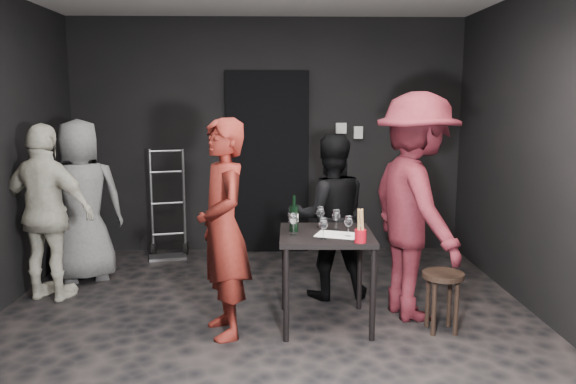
{
  "coord_description": "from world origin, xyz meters",
  "views": [
    {
      "loc": [
        0.07,
        -4.04,
        1.78
      ],
      "look_at": [
        0.18,
        0.25,
        1.07
      ],
      "focal_mm": 35.0,
      "sensor_mm": 36.0,
      "label": 1
    }
  ],
  "objects_px": {
    "server_red": "(223,218)",
    "wine_bottle": "(294,218)",
    "woman_black": "(330,218)",
    "stool": "(443,286)",
    "breadstick_cup": "(361,226)",
    "hand_truck": "(168,237)",
    "bystander_grey": "(82,196)",
    "tasting_table": "(326,245)",
    "man_maroon": "(416,181)",
    "bystander_cream": "(47,208)"
  },
  "relations": [
    {
      "from": "server_red",
      "to": "wine_bottle",
      "type": "distance_m",
      "value": 0.58
    },
    {
      "from": "woman_black",
      "to": "stool",
      "type": "bearing_deg",
      "value": 129.35
    },
    {
      "from": "stool",
      "to": "server_red",
      "type": "distance_m",
      "value": 1.76
    },
    {
      "from": "stool",
      "to": "server_red",
      "type": "xyz_separation_m",
      "value": [
        -1.67,
        0.0,
        0.54
      ]
    },
    {
      "from": "breadstick_cup",
      "to": "wine_bottle",
      "type": "bearing_deg",
      "value": 143.05
    },
    {
      "from": "hand_truck",
      "to": "server_red",
      "type": "relative_size",
      "value": 0.68
    },
    {
      "from": "wine_bottle",
      "to": "breadstick_cup",
      "type": "xyz_separation_m",
      "value": [
        0.47,
        -0.35,
        0.01
      ]
    },
    {
      "from": "bystander_grey",
      "to": "wine_bottle",
      "type": "xyz_separation_m",
      "value": [
        2.03,
        -1.12,
        0.01
      ]
    },
    {
      "from": "stool",
      "to": "tasting_table",
      "type": "bearing_deg",
      "value": 169.56
    },
    {
      "from": "man_maroon",
      "to": "bystander_grey",
      "type": "height_order",
      "value": "man_maroon"
    },
    {
      "from": "hand_truck",
      "to": "bystander_grey",
      "type": "distance_m",
      "value": 1.24
    },
    {
      "from": "stool",
      "to": "breadstick_cup",
      "type": "distance_m",
      "value": 0.85
    },
    {
      "from": "hand_truck",
      "to": "man_maroon",
      "type": "bearing_deg",
      "value": -51.16
    },
    {
      "from": "stool",
      "to": "bystander_grey",
      "type": "xyz_separation_m",
      "value": [
        -3.17,
        1.33,
        0.48
      ]
    },
    {
      "from": "man_maroon",
      "to": "wine_bottle",
      "type": "bearing_deg",
      "value": 83.24
    },
    {
      "from": "breadstick_cup",
      "to": "woman_black",
      "type": "bearing_deg",
      "value": 97.37
    },
    {
      "from": "stool",
      "to": "wine_bottle",
      "type": "bearing_deg",
      "value": 169.46
    },
    {
      "from": "stool",
      "to": "breadstick_cup",
      "type": "xyz_separation_m",
      "value": [
        -0.67,
        -0.14,
        0.5
      ]
    },
    {
      "from": "tasting_table",
      "to": "bystander_cream",
      "type": "bearing_deg",
      "value": 164.9
    },
    {
      "from": "hand_truck",
      "to": "server_red",
      "type": "height_order",
      "value": "server_red"
    },
    {
      "from": "man_maroon",
      "to": "bystander_cream",
      "type": "distance_m",
      "value": 3.2
    },
    {
      "from": "server_red",
      "to": "bystander_cream",
      "type": "bearing_deg",
      "value": -135.61
    },
    {
      "from": "server_red",
      "to": "wine_bottle",
      "type": "height_order",
      "value": "server_red"
    },
    {
      "from": "server_red",
      "to": "wine_bottle",
      "type": "bearing_deg",
      "value": 92.13
    },
    {
      "from": "stool",
      "to": "man_maroon",
      "type": "relative_size",
      "value": 0.21
    },
    {
      "from": "stool",
      "to": "wine_bottle",
      "type": "distance_m",
      "value": 1.26
    },
    {
      "from": "stool",
      "to": "server_red",
      "type": "relative_size",
      "value": 0.26
    },
    {
      "from": "stool",
      "to": "woman_black",
      "type": "bearing_deg",
      "value": 133.8
    },
    {
      "from": "tasting_table",
      "to": "bystander_grey",
      "type": "distance_m",
      "value": 2.57
    },
    {
      "from": "server_red",
      "to": "man_maroon",
      "type": "relative_size",
      "value": 0.8
    },
    {
      "from": "woman_black",
      "to": "bystander_cream",
      "type": "relative_size",
      "value": 0.87
    },
    {
      "from": "tasting_table",
      "to": "breadstick_cup",
      "type": "xyz_separation_m",
      "value": [
        0.22,
        -0.31,
        0.22
      ]
    },
    {
      "from": "hand_truck",
      "to": "stool",
      "type": "relative_size",
      "value": 2.62
    },
    {
      "from": "man_maroon",
      "to": "wine_bottle",
      "type": "height_order",
      "value": "man_maroon"
    },
    {
      "from": "bystander_cream",
      "to": "breadstick_cup",
      "type": "relative_size",
      "value": 6.25
    },
    {
      "from": "server_red",
      "to": "bystander_grey",
      "type": "distance_m",
      "value": 2.0
    },
    {
      "from": "hand_truck",
      "to": "bystander_grey",
      "type": "relative_size",
      "value": 0.72
    },
    {
      "from": "bystander_cream",
      "to": "tasting_table",
      "type": "bearing_deg",
      "value": -178.67
    },
    {
      "from": "man_maroon",
      "to": "wine_bottle",
      "type": "relative_size",
      "value": 7.81
    },
    {
      "from": "bystander_grey",
      "to": "tasting_table",
      "type": "bearing_deg",
      "value": 131.55
    },
    {
      "from": "hand_truck",
      "to": "bystander_cream",
      "type": "height_order",
      "value": "bystander_cream"
    },
    {
      "from": "stool",
      "to": "bystander_cream",
      "type": "xyz_separation_m",
      "value": [
        -3.3,
        0.81,
        0.46
      ]
    },
    {
      "from": "tasting_table",
      "to": "server_red",
      "type": "distance_m",
      "value": 0.84
    },
    {
      "from": "stool",
      "to": "man_maroon",
      "type": "height_order",
      "value": "man_maroon"
    },
    {
      "from": "breadstick_cup",
      "to": "hand_truck",
      "type": "bearing_deg",
      "value": 128.49
    },
    {
      "from": "bystander_grey",
      "to": "wine_bottle",
      "type": "distance_m",
      "value": 2.32
    },
    {
      "from": "man_maroon",
      "to": "bystander_cream",
      "type": "height_order",
      "value": "man_maroon"
    },
    {
      "from": "bystander_cream",
      "to": "breadstick_cup",
      "type": "xyz_separation_m",
      "value": [
        2.63,
        -0.96,
        0.04
      ]
    },
    {
      "from": "stool",
      "to": "breadstick_cup",
      "type": "relative_size",
      "value": 1.77
    },
    {
      "from": "hand_truck",
      "to": "breadstick_cup",
      "type": "relative_size",
      "value": 4.63
    }
  ]
}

